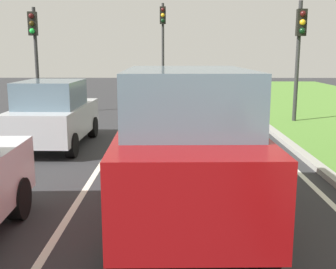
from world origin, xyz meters
TOP-DOWN VIEW (x-y plane):
  - ground_plane at (0.00, 14.00)m, footprint 60.00×60.00m
  - lane_line_center at (-0.70, 14.00)m, footprint 0.12×32.00m
  - lane_line_right_edge at (3.60, 14.00)m, footprint 0.12×32.00m
  - curb_right at (4.10, 14.00)m, footprint 0.24×48.00m
  - car_suv_ahead at (1.12, 8.44)m, footprint 2.05×4.54m
  - car_hatchback_far at (-2.24, 13.42)m, footprint 1.78×3.73m
  - traffic_light_near_right at (5.36, 17.32)m, footprint 0.32×0.50m
  - traffic_light_overhead_left at (-4.50, 19.20)m, footprint 0.32×0.50m
  - traffic_light_far_median at (0.43, 25.73)m, footprint 0.32×0.50m

SIDE VIEW (x-z plane):
  - ground_plane at x=0.00m, z-range 0.00..0.00m
  - lane_line_center at x=-0.70m, z-range 0.00..0.01m
  - lane_line_right_edge at x=3.60m, z-range 0.00..0.01m
  - curb_right at x=4.10m, z-range 0.00..0.12m
  - car_hatchback_far at x=-2.24m, z-range -0.01..1.77m
  - car_suv_ahead at x=1.12m, z-range 0.03..2.31m
  - traffic_light_near_right at x=5.36m, z-range 0.73..4.98m
  - traffic_light_overhead_left at x=-4.50m, z-range 0.78..5.01m
  - traffic_light_far_median at x=0.43m, z-range 0.91..6.01m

